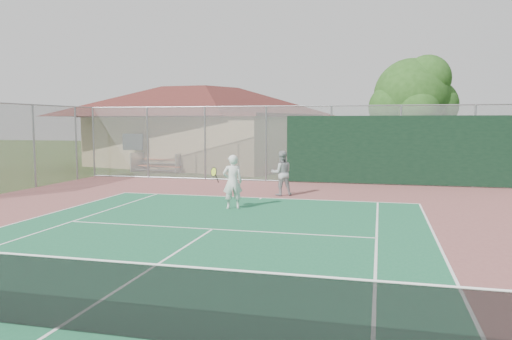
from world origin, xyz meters
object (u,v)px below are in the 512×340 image
(clubhouse, at_px, (201,118))
(tree, at_px, (414,98))
(player_grey_back, at_px, (282,174))
(player_white_front, at_px, (232,182))
(bleachers, at_px, (162,161))

(clubhouse, relative_size, tree, 2.62)
(clubhouse, distance_m, player_grey_back, 13.92)
(clubhouse, height_order, player_white_front, clubhouse)
(clubhouse, relative_size, player_grey_back, 9.29)
(bleachers, xyz_separation_m, player_white_front, (7.37, -10.77, 0.31))
(clubhouse, distance_m, tree, 13.35)
(bleachers, bearing_deg, clubhouse, 88.71)
(player_white_front, bearing_deg, tree, -144.07)
(bleachers, distance_m, player_grey_back, 11.24)
(player_white_front, bearing_deg, player_grey_back, -130.23)
(player_white_front, height_order, player_grey_back, player_white_front)
(clubhouse, bearing_deg, player_white_front, -50.97)
(bleachers, distance_m, player_white_front, 13.06)
(clubhouse, height_order, tree, tree)
(player_white_front, bearing_deg, clubhouse, -90.03)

